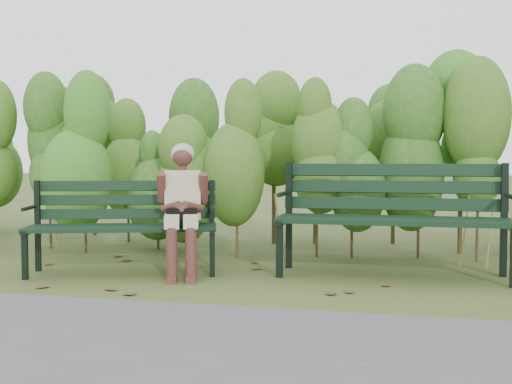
# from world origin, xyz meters

# --- Properties ---
(ground) EXTENTS (80.00, 80.00, 0.00)m
(ground) POSITION_xyz_m (0.00, 0.00, 0.00)
(ground) COLOR #3E4820
(footpath) EXTENTS (60.00, 2.50, 0.01)m
(footpath) POSITION_xyz_m (0.00, -2.20, 0.01)
(footpath) COLOR #474749
(footpath) RESTS_ON ground
(hedge_band) EXTENTS (11.04, 1.67, 2.42)m
(hedge_band) POSITION_xyz_m (0.00, 1.86, 1.26)
(hedge_band) COLOR #47381E
(hedge_band) RESTS_ON ground
(leaf_litter) EXTENTS (5.32, 2.03, 0.01)m
(leaf_litter) POSITION_xyz_m (0.56, -0.29, 0.00)
(leaf_litter) COLOR brown
(leaf_litter) RESTS_ON ground
(bench_left) EXTENTS (1.79, 1.03, 0.85)m
(bench_left) POSITION_xyz_m (-1.21, 0.16, 0.50)
(bench_left) COLOR black
(bench_left) RESTS_ON ground
(bench_right) EXTENTS (2.03, 0.67, 1.02)m
(bench_right) POSITION_xyz_m (1.21, 0.57, 0.60)
(bench_right) COLOR black
(bench_right) RESTS_ON ground
(seated_woman) EXTENTS (0.51, 0.73, 1.20)m
(seated_woman) POSITION_xyz_m (-0.64, 0.16, 0.68)
(seated_woman) COLOR beige
(seated_woman) RESTS_ON ground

